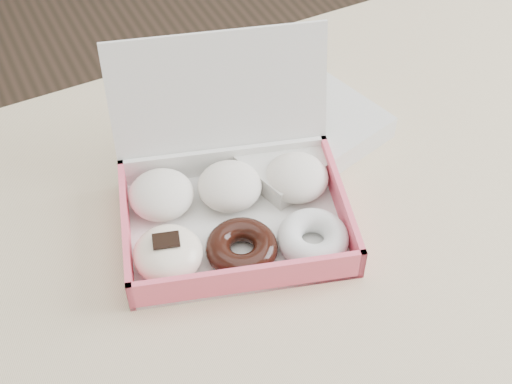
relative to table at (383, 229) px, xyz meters
name	(u,v)px	position (x,y,z in m)	size (l,w,h in m)	color
table	(383,229)	(0.00, 0.00, 0.00)	(1.20, 0.80, 0.75)	tan
donut_box	(231,202)	(-0.21, 0.05, 0.11)	(0.33, 0.31, 0.20)	white
newspapers	(296,131)	(-0.07, 0.14, 0.10)	(0.22, 0.18, 0.04)	silver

